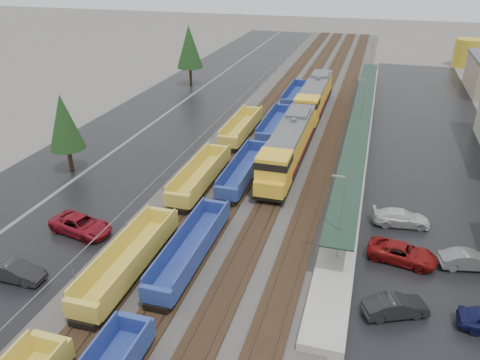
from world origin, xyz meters
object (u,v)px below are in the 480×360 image
at_px(parked_car_east_a, 395,307).
at_px(locomotive_trail, 314,98).
at_px(parked_car_east_b, 402,253).
at_px(parked_car_east_c, 401,218).
at_px(well_string_yellow, 129,261).
at_px(parked_car_west_c, 81,225).
at_px(parked_car_west_b, 15,271).
at_px(well_string_blue, 222,204).
at_px(storage_tank, 468,53).
at_px(locomotive_lead, 288,147).
at_px(parked_car_east_e, 468,260).

bearing_deg(parked_car_east_a, locomotive_trail, -9.17).
xyz_separation_m(parked_car_east_b, parked_car_east_c, (0.01, 5.88, -0.02)).
bearing_deg(well_string_yellow, locomotive_trail, 79.78).
bearing_deg(parked_car_west_c, locomotive_trail, -9.45).
distance_m(parked_car_west_c, parked_car_east_a, 27.27).
distance_m(parked_car_east_a, parked_car_east_c, 12.71).
bearing_deg(parked_car_east_b, parked_car_east_a, -174.47).
height_order(locomotive_trail, parked_car_east_a, locomotive_trail).
relative_size(parked_car_west_b, parked_car_west_c, 0.79).
bearing_deg(parked_car_west_b, well_string_blue, -40.80).
xyz_separation_m(parked_car_west_c, parked_car_east_b, (27.66, 3.63, -0.05)).
bearing_deg(well_string_blue, storage_tank, 67.73).
relative_size(well_string_blue, parked_car_east_c, 18.02).
distance_m(locomotive_lead, parked_car_east_b, 20.19).
bearing_deg(parked_car_east_c, well_string_blue, 91.39).
distance_m(storage_tank, parked_car_east_c, 75.67).
distance_m(parked_car_west_b, parked_car_west_c, 7.34).
xyz_separation_m(well_string_blue, parked_car_west_c, (-11.07, -6.81, -0.30)).
height_order(well_string_blue, parked_car_east_b, well_string_blue).
bearing_deg(well_string_yellow, parked_car_east_a, 2.50).
bearing_deg(well_string_yellow, parked_car_west_b, -158.37).
distance_m(well_string_yellow, storage_tank, 94.64).
distance_m(well_string_blue, parked_car_east_c, 16.82).
bearing_deg(locomotive_trail, parked_car_west_c, -110.50).
relative_size(well_string_yellow, parked_car_west_b, 16.51).
bearing_deg(parked_car_west_c, locomotive_lead, -26.92).
xyz_separation_m(locomotive_trail, well_string_yellow, (-8.00, -44.37, -1.42)).
distance_m(locomotive_trail, parked_car_west_c, 43.07).
xyz_separation_m(well_string_yellow, parked_car_east_c, (20.60, 13.57, -0.43)).
height_order(well_string_blue, parked_car_east_c, well_string_blue).
bearing_deg(parked_car_east_b, well_string_blue, 89.49).
relative_size(well_string_yellow, storage_tank, 13.10).
bearing_deg(storage_tank, locomotive_lead, -113.11).
bearing_deg(parked_car_west_b, storage_tank, -25.72).
distance_m(locomotive_lead, locomotive_trail, 21.00).
xyz_separation_m(parked_car_west_c, parked_car_east_e, (32.72, 4.14, -0.07)).
bearing_deg(parked_car_east_e, storage_tank, -19.91).
distance_m(locomotive_lead, parked_car_west_b, 31.13).
distance_m(storage_tank, parked_car_east_a, 88.24).
bearing_deg(storage_tank, parked_car_east_e, -97.04).
bearing_deg(parked_car_east_b, parked_car_west_c, 107.82).
distance_m(parked_car_west_b, parked_car_east_b, 30.69).
xyz_separation_m(parked_car_west_b, parked_car_east_a, (28.12, 4.08, -0.02)).
distance_m(storage_tank, parked_car_east_b, 81.44).
height_order(parked_car_west_c, parked_car_east_a, parked_car_west_c).
relative_size(locomotive_lead, parked_car_east_a, 4.78).
bearing_deg(parked_car_east_b, locomotive_lead, 49.10).
distance_m(well_string_yellow, parked_car_east_e, 26.93).
bearing_deg(parked_car_east_e, parked_car_east_a, 129.58).
bearing_deg(parked_car_east_b, locomotive_trail, 29.28).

